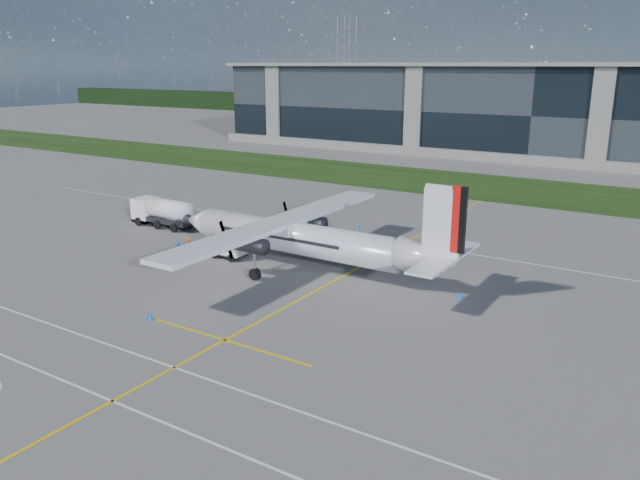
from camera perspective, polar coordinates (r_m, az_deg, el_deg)
ground at (r=76.70m, az=12.65°, el=3.89°), size 400.00×400.00×0.00m
grass_strip at (r=84.13m, az=14.55°, el=4.80°), size 400.00×18.00×0.04m
terminal_building at (r=113.89m, az=20.02°, el=10.92°), size 120.00×20.00×15.00m
tree_line at (r=173.08m, az=24.48°, el=10.31°), size 400.00×6.00×6.00m
pylon_west at (r=209.21m, az=2.43°, el=15.66°), size 9.00×4.60×30.00m
yellow_taxiway_centerline at (r=48.92m, az=3.68°, el=-2.46°), size 0.20×70.00×0.01m
white_lane_line at (r=33.98m, az=-21.74°, el=-12.15°), size 90.00×0.15×0.01m
turboprop_aircraft at (r=47.08m, az=-1.32°, el=1.76°), size 24.95×25.88×7.76m
fuel_tanker_truck at (r=62.83m, az=-14.42°, el=2.48°), size 7.36×2.39×2.76m
baggage_tug at (r=51.48m, az=-8.34°, el=-0.61°), size 3.03×1.82×1.82m
ground_crew_person at (r=52.07m, az=-11.83°, el=-0.54°), size 0.68×0.86×1.91m
safety_cone_tail at (r=43.36m, az=12.64°, el=-4.91°), size 0.36×0.36×0.50m
safety_cone_portwing at (r=40.29m, az=-15.26°, el=-6.71°), size 0.36×0.36×0.50m
safety_cone_fwd at (r=55.65m, az=-12.91°, el=-0.31°), size 0.36×0.36×0.50m
safety_cone_nose_stbd at (r=56.32m, az=-10.44°, el=0.02°), size 0.36×0.36×0.50m
safety_cone_nose_port at (r=54.77m, az=-12.26°, el=-0.53°), size 0.36×0.36×0.50m
safety_cone_stbdwing at (r=60.18m, az=3.50°, el=1.27°), size 0.36×0.36×0.50m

